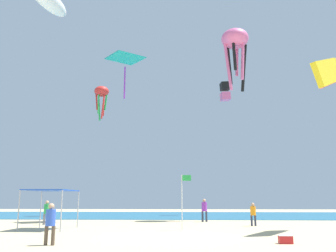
% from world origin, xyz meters
% --- Properties ---
extents(ground, '(110.00, 110.00, 0.10)m').
position_xyz_m(ground, '(0.00, 0.00, -0.05)').
color(ground, '#D1BA8C').
extents(ocean_strip, '(110.00, 22.46, 0.03)m').
position_xyz_m(ocean_strip, '(0.00, 26.72, 0.01)').
color(ocean_strip, '#1E6B93').
rests_on(ocean_strip, ground).
extents(canopy_tent, '(2.64, 3.36, 2.45)m').
position_xyz_m(canopy_tent, '(-7.62, 4.09, 2.32)').
color(canopy_tent, '#B2B2B7').
rests_on(canopy_tent, ground).
extents(person_near_tent, '(0.42, 0.39, 1.62)m').
position_xyz_m(person_near_tent, '(5.74, 7.95, 0.95)').
color(person_near_tent, '#33384C').
rests_on(person_near_tent, ground).
extents(person_leftmost, '(0.45, 0.40, 1.69)m').
position_xyz_m(person_leftmost, '(-4.58, -3.89, 0.99)').
color(person_leftmost, brown).
rests_on(person_leftmost, ground).
extents(person_rightmost, '(0.46, 0.42, 1.78)m').
position_xyz_m(person_rightmost, '(-9.50, 8.36, 1.04)').
color(person_rightmost, slate).
rests_on(person_rightmost, ground).
extents(person_far_shore, '(0.49, 0.46, 1.92)m').
position_xyz_m(person_far_shore, '(2.46, 12.89, 1.12)').
color(person_far_shore, '#33384C').
rests_on(person_far_shore, ground).
extents(banner_flag, '(0.61, 0.06, 3.34)m').
position_xyz_m(banner_flag, '(0.80, 3.82, 2.04)').
color(banner_flag, silver).
rests_on(banner_flag, ground).
extents(cooler_box, '(0.57, 0.37, 0.35)m').
position_xyz_m(cooler_box, '(5.24, -2.77, 0.18)').
color(cooler_box, red).
rests_on(cooler_box, ground).
extents(kite_octopus_red, '(2.01, 2.01, 4.15)m').
position_xyz_m(kite_octopus_red, '(-9.27, 22.93, 14.51)').
color(kite_octopus_red, red).
extents(kite_parafoil_yellow, '(3.55, 4.43, 3.26)m').
position_xyz_m(kite_parafoil_yellow, '(10.05, 3.40, 9.76)').
color(kite_parafoil_yellow, yellow).
extents(kite_inflatable_white, '(3.08, 6.06, 2.19)m').
position_xyz_m(kite_inflatable_white, '(-12.00, 11.88, 20.49)').
color(kite_inflatable_white, white).
extents(kite_box_black, '(1.39, 1.33, 2.48)m').
position_xyz_m(kite_box_black, '(6.05, 27.06, 15.72)').
color(kite_box_black, black).
extents(kite_diamond_teal, '(4.12, 4.12, 4.09)m').
position_xyz_m(kite_diamond_teal, '(-4.72, 13.21, 14.78)').
color(kite_diamond_teal, teal).
extents(kite_octopus_pink, '(3.36, 3.36, 6.43)m').
position_xyz_m(kite_octopus_pink, '(5.97, 15.46, 17.39)').
color(kite_octopus_pink, pink).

